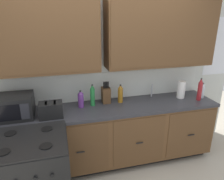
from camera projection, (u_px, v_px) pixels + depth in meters
The scene contains 14 objects.
ground_plane at pixel (111, 176), 2.88m from camera, with size 8.00×8.00×0.00m, color #B2A893.
wall_unit at pixel (102, 49), 2.77m from camera, with size 4.34×0.40×2.53m.
counter_run at pixel (106, 135), 3.00m from camera, with size 3.17×0.64×0.91m.
stove_range at pixel (33, 178), 2.20m from camera, with size 0.76×0.68×0.95m.
microwave at pixel (12, 107), 2.53m from camera, with size 0.48×0.37×0.28m.
toaster at pixel (51, 110), 2.55m from camera, with size 0.28×0.18×0.19m.
knife_block at pixel (106, 95), 2.97m from camera, with size 0.11×0.14×0.31m.
sink_faucet at pixel (152, 90), 3.19m from camera, with size 0.02×0.02×0.20m, color #B2B5BA.
paper_towel_roll at pixel (181, 89), 3.13m from camera, with size 0.12×0.12×0.26m, color white.
bottle_green at pixel (93, 95), 2.86m from camera, with size 0.06×0.06×0.30m.
bottle_amber at pixel (120, 94), 2.97m from camera, with size 0.07×0.07×0.26m.
bottle_violet at pixel (81, 99), 2.81m from camera, with size 0.08×0.08×0.24m.
bottle_red at pixel (200, 90), 3.04m from camera, with size 0.06×0.06×0.33m.
bottle_clear at pixel (202, 91), 3.14m from camera, with size 0.06×0.06×0.23m.
Camera 1 is at (-0.57, -2.24, 2.09)m, focal length 33.71 mm.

